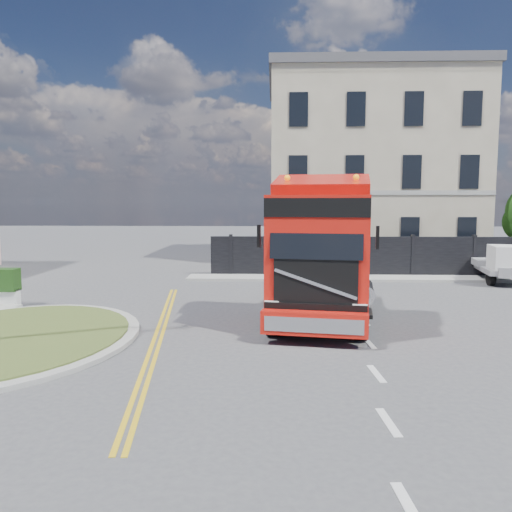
{
  "coord_description": "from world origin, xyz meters",
  "views": [
    {
      "loc": [
        0.12,
        -15.77,
        3.73
      ],
      "look_at": [
        -0.49,
        1.83,
        1.8
      ],
      "focal_mm": 35.0,
      "sensor_mm": 36.0,
      "label": 1
    }
  ],
  "objects": [
    {
      "name": "georgian_building",
      "position": [
        6.0,
        16.5,
        5.77
      ],
      "size": [
        12.3,
        10.3,
        12.8
      ],
      "color": "#C0B398",
      "rests_on": "ground"
    },
    {
      "name": "truck",
      "position": [
        1.57,
        -0.76,
        1.97
      ],
      "size": [
        3.85,
        7.67,
        4.39
      ],
      "rotation": [
        0.0,
        0.0,
        -0.16
      ],
      "color": "black",
      "rests_on": "ground"
    },
    {
      "name": "ground",
      "position": [
        0.0,
        0.0,
        0.0
      ],
      "size": [
        120.0,
        120.0,
        0.0
      ],
      "primitive_type": "plane",
      "color": "#424244",
      "rests_on": "ground"
    },
    {
      "name": "pavement_far",
      "position": [
        6.0,
        8.1,
        0.06
      ],
      "size": [
        20.0,
        1.6,
        0.12
      ],
      "primitive_type": "cube",
      "color": "gray",
      "rests_on": "ground"
    },
    {
      "name": "hoarding_fence",
      "position": [
        6.55,
        9.0,
        1.0
      ],
      "size": [
        18.8,
        0.25,
        2.0
      ],
      "color": "black",
      "rests_on": "ground"
    },
    {
      "name": "traffic_island",
      "position": [
        -7.0,
        -3.0,
        0.08
      ],
      "size": [
        6.8,
        6.8,
        0.17
      ],
      "color": "gray",
      "rests_on": "ground"
    },
    {
      "name": "flatbed_pickup",
      "position": [
        10.66,
        7.03,
        0.96
      ],
      "size": [
        2.36,
        4.51,
        1.78
      ],
      "rotation": [
        0.0,
        0.0,
        -0.16
      ],
      "color": "gray",
      "rests_on": "ground"
    }
  ]
}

